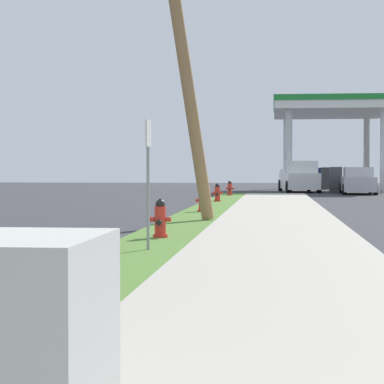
{
  "coord_description": "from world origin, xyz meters",
  "views": [
    {
      "loc": [
        2.9,
        -2.76,
        1.43
      ],
      "look_at": [
        0.93,
        15.62,
        0.89
      ],
      "focal_mm": 71.51,
      "sensor_mm": 36.0,
      "label": 1
    }
  ],
  "objects_px": {
    "fire_hydrant_nearest": "(33,277)",
    "street_sign_post": "(148,157)",
    "fire_hydrant_third": "(202,201)",
    "car_navy_by_far_pump": "(315,179)",
    "fire_hydrant_second": "(160,221)",
    "truck_white_at_forecourt": "(299,178)",
    "utility_pole_midground": "(182,50)",
    "car_silver_by_near_pump": "(358,182)",
    "fire_hydrant_fifth": "(230,189)",
    "fire_hydrant_fourth": "(217,193)"
  },
  "relations": [
    {
      "from": "fire_hydrant_nearest",
      "to": "street_sign_post",
      "type": "relative_size",
      "value": 0.35
    },
    {
      "from": "fire_hydrant_third",
      "to": "car_navy_by_far_pump",
      "type": "bearing_deg",
      "value": 81.45
    },
    {
      "from": "fire_hydrant_second",
      "to": "street_sign_post",
      "type": "relative_size",
      "value": 0.35
    },
    {
      "from": "fire_hydrant_third",
      "to": "car_navy_by_far_pump",
      "type": "height_order",
      "value": "car_navy_by_far_pump"
    },
    {
      "from": "fire_hydrant_second",
      "to": "car_navy_by_far_pump",
      "type": "xyz_separation_m",
      "value": [
        5.31,
        44.89,
        0.28
      ]
    },
    {
      "from": "fire_hydrant_third",
      "to": "truck_white_at_forecourt",
      "type": "bearing_deg",
      "value": 81.37
    },
    {
      "from": "utility_pole_midground",
      "to": "street_sign_post",
      "type": "xyz_separation_m",
      "value": [
        0.31,
        -7.28,
        -2.88
      ]
    },
    {
      "from": "car_silver_by_near_pump",
      "to": "truck_white_at_forecourt",
      "type": "distance_m",
      "value": 4.88
    },
    {
      "from": "street_sign_post",
      "to": "truck_white_at_forecourt",
      "type": "height_order",
      "value": "street_sign_post"
    },
    {
      "from": "car_silver_by_near_pump",
      "to": "street_sign_post",
      "type": "bearing_deg",
      "value": -101.85
    },
    {
      "from": "fire_hydrant_nearest",
      "to": "car_navy_by_far_pump",
      "type": "relative_size",
      "value": 0.16
    },
    {
      "from": "fire_hydrant_third",
      "to": "street_sign_post",
      "type": "xyz_separation_m",
      "value": [
        0.18,
        -11.46,
        1.19
      ]
    },
    {
      "from": "street_sign_post",
      "to": "truck_white_at_forecourt",
      "type": "relative_size",
      "value": 0.38
    },
    {
      "from": "fire_hydrant_fifth",
      "to": "truck_white_at_forecourt",
      "type": "height_order",
      "value": "truck_white_at_forecourt"
    },
    {
      "from": "car_silver_by_near_pump",
      "to": "truck_white_at_forecourt",
      "type": "xyz_separation_m",
      "value": [
        -3.31,
        3.58,
        0.19
      ]
    },
    {
      "from": "fire_hydrant_nearest",
      "to": "truck_white_at_forecourt",
      "type": "distance_m",
      "value": 42.43
    },
    {
      "from": "fire_hydrant_third",
      "to": "truck_white_at_forecourt",
      "type": "xyz_separation_m",
      "value": [
        3.83,
        25.24,
        0.47
      ]
    },
    {
      "from": "fire_hydrant_nearest",
      "to": "utility_pole_midground",
      "type": "height_order",
      "value": "utility_pole_midground"
    },
    {
      "from": "fire_hydrant_third",
      "to": "utility_pole_midground",
      "type": "distance_m",
      "value": 5.84
    },
    {
      "from": "fire_hydrant_fourth",
      "to": "fire_hydrant_second",
      "type": "bearing_deg",
      "value": -89.53
    },
    {
      "from": "fire_hydrant_nearest",
      "to": "car_silver_by_near_pump",
      "type": "relative_size",
      "value": 0.16
    },
    {
      "from": "car_navy_by_far_pump",
      "to": "fire_hydrant_fourth",
      "type": "bearing_deg",
      "value": -101.02
    },
    {
      "from": "fire_hydrant_second",
      "to": "fire_hydrant_nearest",
      "type": "bearing_deg",
      "value": -90.11
    },
    {
      "from": "fire_hydrant_third",
      "to": "utility_pole_midground",
      "type": "bearing_deg",
      "value": -91.73
    },
    {
      "from": "fire_hydrant_fourth",
      "to": "truck_white_at_forecourt",
      "type": "relative_size",
      "value": 0.13
    },
    {
      "from": "fire_hydrant_fourth",
      "to": "fire_hydrant_nearest",
      "type": "bearing_deg",
      "value": -89.71
    },
    {
      "from": "fire_hydrant_second",
      "to": "fire_hydrant_fourth",
      "type": "xyz_separation_m",
      "value": [
        -0.14,
        16.9,
        0.0
      ]
    },
    {
      "from": "street_sign_post",
      "to": "fire_hydrant_third",
      "type": "bearing_deg",
      "value": 90.92
    },
    {
      "from": "fire_hydrant_second",
      "to": "fire_hydrant_fourth",
      "type": "height_order",
      "value": "same"
    },
    {
      "from": "fire_hydrant_fourth",
      "to": "utility_pole_midground",
      "type": "bearing_deg",
      "value": -90.19
    },
    {
      "from": "fire_hydrant_fourth",
      "to": "truck_white_at_forecourt",
      "type": "distance_m",
      "value": 18.0
    },
    {
      "from": "fire_hydrant_fifth",
      "to": "truck_white_at_forecourt",
      "type": "distance_m",
      "value": 10.67
    },
    {
      "from": "truck_white_at_forecourt",
      "to": "street_sign_post",
      "type": "bearing_deg",
      "value": -95.67
    },
    {
      "from": "fire_hydrant_nearest",
      "to": "car_navy_by_far_pump",
      "type": "bearing_deg",
      "value": 84.23
    },
    {
      "from": "utility_pole_midground",
      "to": "fire_hydrant_nearest",
      "type": "bearing_deg",
      "value": -89.27
    },
    {
      "from": "fire_hydrant_fourth",
      "to": "street_sign_post",
      "type": "height_order",
      "value": "street_sign_post"
    },
    {
      "from": "fire_hydrant_second",
      "to": "fire_hydrant_fourth",
      "type": "distance_m",
      "value": 16.9
    },
    {
      "from": "fire_hydrant_fourth",
      "to": "street_sign_post",
      "type": "bearing_deg",
      "value": -89.19
    },
    {
      "from": "fire_hydrant_third",
      "to": "car_navy_by_far_pump",
      "type": "distance_m",
      "value": 36.07
    },
    {
      "from": "car_silver_by_near_pump",
      "to": "car_navy_by_far_pump",
      "type": "relative_size",
      "value": 1.0
    },
    {
      "from": "street_sign_post",
      "to": "car_navy_by_far_pump",
      "type": "height_order",
      "value": "street_sign_post"
    },
    {
      "from": "fire_hydrant_nearest",
      "to": "utility_pole_midground",
      "type": "relative_size",
      "value": 0.09
    },
    {
      "from": "truck_white_at_forecourt",
      "to": "car_silver_by_near_pump",
      "type": "bearing_deg",
      "value": -47.28
    },
    {
      "from": "fire_hydrant_third",
      "to": "fire_hydrant_fourth",
      "type": "relative_size",
      "value": 1.0
    },
    {
      "from": "car_navy_by_far_pump",
      "to": "fire_hydrant_third",
      "type": "bearing_deg",
      "value": -98.55
    },
    {
      "from": "utility_pole_midground",
      "to": "fire_hydrant_fourth",
      "type": "bearing_deg",
      "value": 89.81
    },
    {
      "from": "fire_hydrant_second",
      "to": "car_silver_by_near_pump",
      "type": "bearing_deg",
      "value": 77.08
    },
    {
      "from": "utility_pole_midground",
      "to": "truck_white_at_forecourt",
      "type": "relative_size",
      "value": 1.55
    },
    {
      "from": "fire_hydrant_fifth",
      "to": "car_silver_by_near_pump",
      "type": "distance_m",
      "value": 9.58
    },
    {
      "from": "street_sign_post",
      "to": "car_navy_by_far_pump",
      "type": "bearing_deg",
      "value": 83.73
    }
  ]
}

